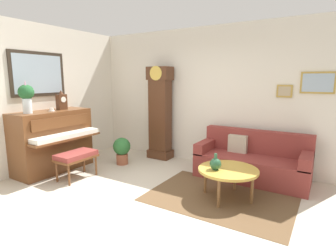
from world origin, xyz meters
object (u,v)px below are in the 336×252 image
(piano, at_px, (53,141))
(grandfather_clock, at_px, (160,115))
(potted_plant, at_px, (122,149))
(coffee_table, at_px, (228,171))
(piano_bench, at_px, (76,157))
(green_jug, at_px, (215,164))
(flower_vase, at_px, (26,95))
(mantel_clock, at_px, (62,101))
(teacup, at_px, (52,110))
(couch, at_px, (252,161))

(piano, relative_size, grandfather_clock, 0.71)
(potted_plant, bearing_deg, coffee_table, -9.66)
(piano_bench, bearing_deg, coffee_table, 13.98)
(grandfather_clock, xyz_separation_m, green_jug, (1.85, -1.35, -0.42))
(coffee_table, relative_size, flower_vase, 1.52)
(mantel_clock, bearing_deg, piano, -90.37)
(teacup, bearing_deg, potted_plant, 50.68)
(coffee_table, distance_m, flower_vase, 3.60)
(couch, height_order, teacup, teacup)
(piano_bench, bearing_deg, green_jug, 11.80)
(grandfather_clock, height_order, green_jug, grandfather_clock)
(piano_bench, bearing_deg, couch, 31.85)
(piano, distance_m, coffee_table, 3.35)
(piano, height_order, coffee_table, piano)
(piano, relative_size, flower_vase, 2.48)
(grandfather_clock, distance_m, flower_vase, 2.63)
(green_jug, bearing_deg, piano_bench, -168.20)
(flower_vase, bearing_deg, piano, 90.14)
(piano_bench, relative_size, flower_vase, 1.21)
(couch, xyz_separation_m, potted_plant, (-2.52, -0.60, 0.01))
(green_jug, bearing_deg, grandfather_clock, 143.80)
(coffee_table, bearing_deg, flower_vase, -162.94)
(flower_vase, height_order, green_jug, flower_vase)
(flower_vase, bearing_deg, coffee_table, 17.06)
(grandfather_clock, distance_m, mantel_clock, 2.04)
(couch, distance_m, flower_vase, 4.11)
(teacup, xyz_separation_m, potted_plant, (0.82, 1.00, -0.87))
(piano_bench, distance_m, grandfather_clock, 2.02)
(piano_bench, relative_size, mantel_clock, 1.84)
(teacup, bearing_deg, piano, 157.15)
(couch, xyz_separation_m, teacup, (-3.33, -1.59, 0.88))
(green_jug, distance_m, potted_plant, 2.35)
(piano, xyz_separation_m, green_jug, (3.15, 0.43, -0.05))
(flower_vase, bearing_deg, teacup, 82.92)
(coffee_table, distance_m, teacup, 3.38)
(piano_bench, height_order, potted_plant, potted_plant)
(piano, bearing_deg, coffee_table, 9.64)
(couch, distance_m, teacup, 3.80)
(grandfather_clock, distance_m, coffee_table, 2.40)
(flower_vase, bearing_deg, grandfather_clock, 59.88)
(flower_vase, xyz_separation_m, green_jug, (3.15, 0.88, -0.94))
(piano_bench, distance_m, flower_vase, 1.35)
(couch, bearing_deg, flower_vase, -149.17)
(piano, bearing_deg, green_jug, 7.71)
(green_jug, bearing_deg, couch, 78.03)
(mantel_clock, xyz_separation_m, green_jug, (3.14, 0.18, -0.79))
(piano_bench, bearing_deg, grandfather_clock, 73.21)
(potted_plant, bearing_deg, teacup, -129.32)
(piano, distance_m, mantel_clock, 0.79)
(couch, height_order, potted_plant, couch)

